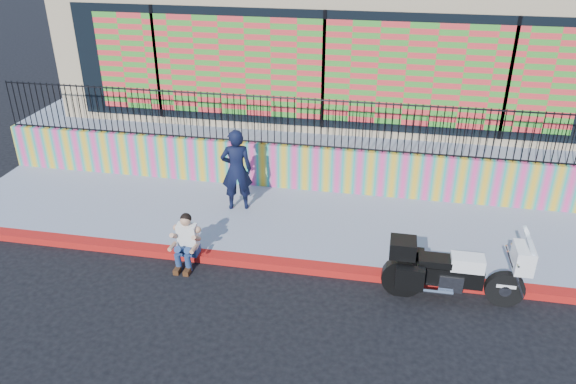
# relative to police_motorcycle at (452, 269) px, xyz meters

# --- Properties ---
(ground) EXTENTS (90.00, 90.00, 0.00)m
(ground) POSITION_rel_police_motorcycle_xyz_m (-2.95, 0.39, -0.64)
(ground) COLOR black
(ground) RESTS_ON ground
(red_curb) EXTENTS (16.00, 0.30, 0.15)m
(red_curb) POSITION_rel_police_motorcycle_xyz_m (-2.95, 0.39, -0.56)
(red_curb) COLOR #B30C16
(red_curb) RESTS_ON ground
(sidewalk) EXTENTS (16.00, 3.00, 0.15)m
(sidewalk) POSITION_rel_police_motorcycle_xyz_m (-2.95, 2.04, -0.56)
(sidewalk) COLOR gray
(sidewalk) RESTS_ON ground
(mural_wall) EXTENTS (16.00, 0.20, 1.10)m
(mural_wall) POSITION_rel_police_motorcycle_xyz_m (-2.95, 3.64, 0.06)
(mural_wall) COLOR #E93D8A
(mural_wall) RESTS_ON sidewalk
(metal_fence) EXTENTS (15.80, 0.04, 1.20)m
(metal_fence) POSITION_rel_police_motorcycle_xyz_m (-2.95, 3.64, 1.21)
(metal_fence) COLOR black
(metal_fence) RESTS_ON mural_wall
(elevated_platform) EXTENTS (16.00, 10.00, 1.25)m
(elevated_platform) POSITION_rel_police_motorcycle_xyz_m (-2.95, 8.74, -0.01)
(elevated_platform) COLOR gray
(elevated_platform) RESTS_ON ground
(storefront_building) EXTENTS (14.00, 8.06, 4.00)m
(storefront_building) POSITION_rel_police_motorcycle_xyz_m (-2.95, 8.52, 2.61)
(storefront_building) COLOR tan
(storefront_building) RESTS_ON elevated_platform
(police_motorcycle) EXTENTS (2.44, 0.81, 1.52)m
(police_motorcycle) POSITION_rel_police_motorcycle_xyz_m (0.00, 0.00, 0.00)
(police_motorcycle) COLOR black
(police_motorcycle) RESTS_ON ground
(police_officer) EXTENTS (0.79, 0.63, 1.90)m
(police_officer) POSITION_rel_police_motorcycle_xyz_m (-4.56, 2.37, 0.46)
(police_officer) COLOR black
(police_officer) RESTS_ON sidewalk
(seated_man) EXTENTS (0.54, 0.71, 1.06)m
(seated_man) POSITION_rel_police_motorcycle_xyz_m (-4.99, 0.13, -0.19)
(seated_man) COLOR navy
(seated_man) RESTS_ON ground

